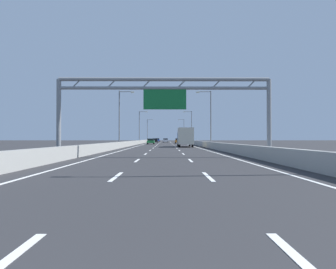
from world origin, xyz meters
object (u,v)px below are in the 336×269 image
(streetlamp_right_mid, at_px, (209,115))
(black_car, at_px, (155,140))
(streetlamp_left_far, at_px, (140,125))
(streetlamp_left_distant, at_px, (148,129))
(orange_car, at_px, (178,141))
(blue_car, at_px, (157,140))
(streetlamp_right_distant, at_px, (183,129))
(green_car, at_px, (151,141))
(box_truck, at_px, (185,137))
(streetlamp_right_far, at_px, (191,125))
(streetlamp_left_mid, at_px, (121,115))
(sign_gantry, at_px, (164,96))
(white_car, at_px, (166,140))

(streetlamp_right_mid, bearing_deg, black_car, 101.57)
(streetlamp_left_far, xyz_separation_m, streetlamp_left_distant, (0.00, 40.36, 0.00))
(orange_car, xyz_separation_m, blue_car, (-7.05, 38.09, 0.02))
(streetlamp_left_far, relative_size, streetlamp_left_distant, 1.00)
(streetlamp_left_distant, height_order, streetlamp_right_distant, same)
(streetlamp_left_distant, xyz_separation_m, black_car, (3.91, -26.88, -4.64))
(green_car, bearing_deg, box_truck, -74.31)
(orange_car, bearing_deg, streetlamp_left_far, 170.54)
(streetlamp_left_far, relative_size, streetlamp_right_far, 1.00)
(streetlamp_left_mid, height_order, blue_car, streetlamp_left_mid)
(sign_gantry, relative_size, box_truck, 1.99)
(white_car, bearing_deg, sign_gantry, -89.98)
(streetlamp_right_distant, height_order, orange_car, streetlamp_right_distant)
(streetlamp_left_mid, bearing_deg, streetlamp_left_far, 90.00)
(white_car, distance_m, box_truck, 57.40)
(orange_car, xyz_separation_m, box_truck, (-0.19, -36.96, 1.01))
(streetlamp_left_far, relative_size, white_car, 2.18)
(sign_gantry, xyz_separation_m, black_car, (-3.57, 82.19, -4.11))
(streetlamp_right_distant, bearing_deg, streetlamp_left_mid, -100.48)
(streetlamp_right_distant, distance_m, green_car, 55.14)
(sign_gantry, relative_size, black_car, 4.09)
(streetlamp_left_distant, height_order, green_car, streetlamp_left_distant)
(streetlamp_left_far, distance_m, orange_car, 12.17)
(blue_car, bearing_deg, orange_car, -79.51)
(green_car, xyz_separation_m, box_truck, (7.12, -25.37, 1.03))
(streetlamp_right_far, xyz_separation_m, box_truck, (-4.03, -38.81, -3.64))
(streetlamp_right_mid, xyz_separation_m, white_car, (-7.49, 58.83, -4.64))
(streetlamp_left_mid, height_order, orange_car, streetlamp_left_mid)
(green_car, bearing_deg, sign_gantry, -86.18)
(box_truck, bearing_deg, orange_car, 89.71)
(orange_car, bearing_deg, streetlamp_left_distant, 104.73)
(streetlamp_left_mid, bearing_deg, orange_car, 73.93)
(streetlamp_right_far, height_order, green_car, streetlamp_right_far)
(orange_car, bearing_deg, streetlamp_right_mid, -84.31)
(streetlamp_left_distant, relative_size, black_car, 2.28)
(streetlamp_right_distant, height_order, black_car, streetlamp_right_distant)
(blue_car, distance_m, box_truck, 75.37)
(streetlamp_left_mid, relative_size, black_car, 2.28)
(streetlamp_left_distant, xyz_separation_m, white_car, (7.44, -21.88, -4.64))
(orange_car, bearing_deg, box_truck, -90.29)
(streetlamp_left_distant, bearing_deg, white_car, -71.21)
(black_car, xyz_separation_m, box_truck, (7.00, -52.29, 0.99))
(streetlamp_right_far, height_order, streetlamp_left_distant, same)
(sign_gantry, bearing_deg, green_car, 93.82)
(black_car, relative_size, white_car, 0.96)
(streetlamp_right_distant, bearing_deg, green_car, -101.71)
(streetlamp_right_far, xyz_separation_m, streetlamp_left_distant, (-14.93, 40.36, 0.00))
(streetlamp_left_far, xyz_separation_m, orange_car, (11.10, -1.85, -4.65))
(streetlamp_left_mid, distance_m, streetlamp_right_distant, 82.08)
(streetlamp_left_far, height_order, streetlamp_right_far, same)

